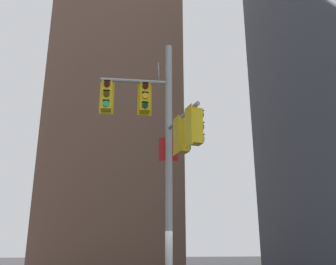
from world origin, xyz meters
The scene contains 2 objects.
building_mid_block centered at (-1.85, 25.00, 17.24)m, with size 12.32×12.32×34.48m, color brown.
signal_pole_assembly centered at (-0.32, -0.43, 5.30)m, with size 2.99×3.09×8.88m.
Camera 1 is at (-1.78, -11.47, 2.09)m, focal length 39.20 mm.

